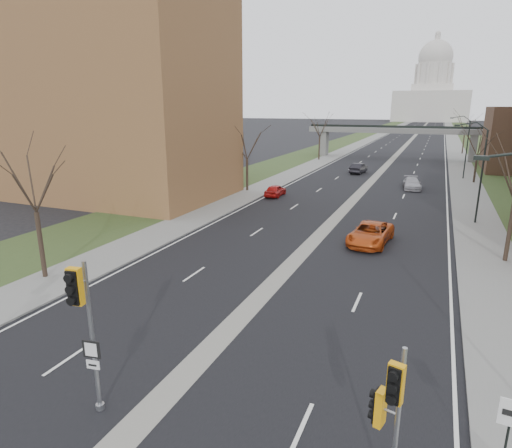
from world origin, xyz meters
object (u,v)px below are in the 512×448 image
Objects in this scene: speed_limit_sign at (509,429)px; car_left_far at (359,168)px; car_left_near at (275,190)px; signal_pole_median at (83,314)px; car_right_mid at (412,183)px; car_right_near at (370,234)px; signal_pole_right at (390,407)px.

speed_limit_sign is 57.82m from car_left_far.
signal_pole_median is at bearing 99.59° from car_left_near.
signal_pole_median is 48.01m from car_right_mid.
speed_limit_sign is 21.82m from car_right_near.
signal_pole_right reaches higher than speed_limit_sign.
speed_limit_sign reaches higher than car_left_near.
signal_pole_median is 1.34× the size of car_left_near.
car_left_near is 0.85× the size of car_left_far.
car_right_mid reaches higher than car_left_near.
car_right_near reaches higher than car_left_near.
signal_pole_median reaches higher than car_right_mid.
car_left_near is 18.86m from car_right_near.
car_right_near is at bearing 114.03° from signal_pole_right.
speed_limit_sign reaches higher than car_right_mid.
speed_limit_sign is at bearing -67.45° from car_right_near.
car_left_far is at bearing 115.32° from signal_pole_right.
car_right_near is at bearing 111.36° from speed_limit_sign.
car_left_near is at bearing 80.75° from car_left_far.
speed_limit_sign is 45.81m from car_right_mid.
car_right_near is 24.75m from car_right_mid.
car_left_near is at bearing 138.06° from car_right_near.
car_right_mid is (1.44, 24.71, -0.09)m from car_right_near.
car_left_far is at bearing 81.96° from signal_pole_median.
signal_pole_right reaches higher than car_left_far.
signal_pole_median is 58.16m from car_left_far.
signal_pole_right is 3.40m from speed_limit_sign.
car_left_far is at bearing -106.39° from car_left_near.
speed_limit_sign is (12.14, 1.87, -1.71)m from signal_pole_median.
speed_limit_sign is 0.60× the size of car_left_far.
car_right_near is at bearing 66.55° from signal_pole_median.
signal_pole_right is 0.81× the size of car_right_near.
car_right_near is (7.06, -35.40, 0.01)m from car_left_far.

